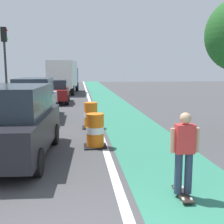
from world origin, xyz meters
TOP-DOWN VIEW (x-y plane):
  - bike_lane_strip at (2.40, 12.00)m, footprint 2.50×80.00m
  - lane_divider_stripe at (0.90, 12.00)m, footprint 0.20×80.00m
  - skateboarder_on_lane at (2.11, 1.97)m, footprint 0.57×0.81m
  - parked_suv_nearest at (-1.66, 4.88)m, footprint 2.11×4.69m
  - parked_suv_second at (-2.09, 11.23)m, footprint 1.93×4.61m
  - parked_sedan_third at (-1.61, 17.78)m, footprint 1.95×4.12m
  - traffic_barrel_front at (0.60, 5.75)m, footprint 0.73×0.73m
  - traffic_barrel_mid at (0.58, 8.75)m, footprint 0.73×0.73m
  - delivery_truck_down_block at (-1.39, 26.01)m, footprint 2.85×7.75m
  - traffic_light_corner at (-4.59, 16.03)m, footprint 0.41×0.32m

SIDE VIEW (x-z plane):
  - bike_lane_strip at x=2.40m, z-range 0.00..0.01m
  - lane_divider_stripe at x=0.90m, z-range 0.00..0.01m
  - traffic_barrel_front at x=0.60m, z-range -0.01..1.08m
  - traffic_barrel_mid at x=0.58m, z-range -0.01..1.08m
  - parked_sedan_third at x=-1.61m, z-range -0.02..1.68m
  - skateboarder_on_lane at x=2.11m, z-range 0.07..1.76m
  - parked_suv_nearest at x=-1.66m, z-range 0.02..2.06m
  - parked_suv_second at x=-2.09m, z-range 0.02..2.06m
  - delivery_truck_down_block at x=-1.39m, z-range 0.23..3.46m
  - traffic_light_corner at x=-4.59m, z-range 0.95..6.05m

